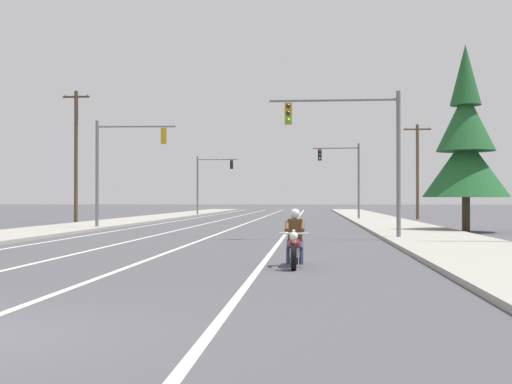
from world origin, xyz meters
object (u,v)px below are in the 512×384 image
at_px(motorcycle_with_rider, 295,243).
at_px(traffic_signal_near_left, 120,157).
at_px(traffic_signal_mid_right, 346,170).
at_px(conifer_tree_right_verge_near, 466,146).
at_px(traffic_signal_near_right, 360,141).
at_px(traffic_signal_mid_left, 209,177).
at_px(utility_pole_left_near, 76,155).
at_px(utility_pole_right_far, 417,169).

bearing_deg(motorcycle_with_rider, traffic_signal_near_left, 117.41).
relative_size(traffic_signal_mid_right, conifer_tree_right_verge_near, 0.64).
bearing_deg(traffic_signal_near_right, traffic_signal_mid_left, 107.43).
bearing_deg(utility_pole_left_near, conifer_tree_right_verge_near, -21.25).
xyz_separation_m(traffic_signal_mid_left, utility_pole_left_near, (-5.44, -24.21, 0.70)).
height_order(utility_pole_left_near, utility_pole_right_far, utility_pole_left_near).
relative_size(traffic_signal_mid_right, utility_pole_left_near, 0.68).
xyz_separation_m(traffic_signal_near_left, traffic_signal_mid_left, (0.19, 31.58, -0.02)).
relative_size(traffic_signal_mid_right, utility_pole_right_far, 0.77).
relative_size(motorcycle_with_rider, traffic_signal_near_left, 0.35).
distance_m(traffic_signal_mid_left, conifer_tree_right_verge_near, 38.45).
bearing_deg(traffic_signal_mid_right, traffic_signal_near_right, -91.57).
xyz_separation_m(utility_pole_left_near, conifer_tree_right_verge_near, (24.14, -9.39, -0.31)).
height_order(traffic_signal_mid_right, traffic_signal_mid_left, same).
xyz_separation_m(traffic_signal_near_left, utility_pole_left_near, (-5.26, 7.37, 0.68)).
bearing_deg(traffic_signal_near_right, motorcycle_with_rider, -102.23).
bearing_deg(utility_pole_left_near, traffic_signal_mid_left, 77.32).
bearing_deg(traffic_signal_near_right, conifer_tree_right_verge_near, 50.20).
bearing_deg(traffic_signal_mid_left, conifer_tree_right_verge_near, -60.90).
bearing_deg(traffic_signal_mid_left, utility_pole_left_near, -102.68).
bearing_deg(conifer_tree_right_verge_near, traffic_signal_near_right, -129.80).
bearing_deg(traffic_signal_mid_right, traffic_signal_mid_left, 132.91).
relative_size(traffic_signal_near_left, utility_pole_right_far, 0.77).
distance_m(traffic_signal_mid_left, utility_pole_right_far, 22.90).
bearing_deg(conifer_tree_right_verge_near, utility_pole_left_near, 158.75).
distance_m(traffic_signal_near_left, traffic_signal_mid_left, 31.58).
xyz_separation_m(motorcycle_with_rider, traffic_signal_mid_right, (3.15, 37.38, 3.44)).
height_order(utility_pole_right_far, conifer_tree_right_verge_near, conifer_tree_right_verge_near).
bearing_deg(traffic_signal_near_left, utility_pole_left_near, 125.49).
height_order(traffic_signal_near_right, utility_pole_left_near, utility_pole_left_near).
height_order(traffic_signal_near_left, traffic_signal_mid_right, same).
bearing_deg(traffic_signal_mid_right, conifer_tree_right_verge_near, -74.74).
height_order(traffic_signal_mid_right, conifer_tree_right_verge_near, conifer_tree_right_verge_near).
distance_m(utility_pole_left_near, utility_pole_right_far, 28.01).
relative_size(traffic_signal_near_right, traffic_signal_mid_right, 1.00).
relative_size(traffic_signal_near_left, conifer_tree_right_verge_near, 0.64).
bearing_deg(utility_pole_left_near, traffic_signal_near_right, -42.17).
bearing_deg(traffic_signal_mid_right, motorcycle_with_rider, -94.81).
height_order(motorcycle_with_rider, traffic_signal_near_right, traffic_signal_near_right).
bearing_deg(utility_pole_left_near, traffic_signal_mid_right, 27.09).
distance_m(utility_pole_right_far, conifer_tree_right_verge_near, 21.85).
bearing_deg(traffic_signal_mid_left, traffic_signal_mid_right, -47.09).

